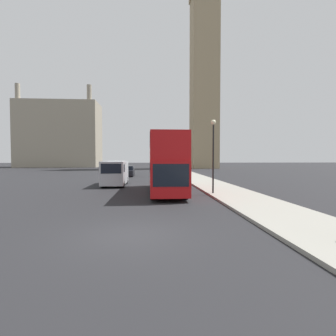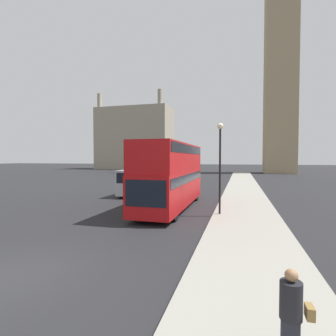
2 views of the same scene
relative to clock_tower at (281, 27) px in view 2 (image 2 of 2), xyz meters
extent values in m
plane|color=black|center=(-15.49, -60.99, -34.13)|extent=(300.00, 300.00, 0.00)
cube|color=gray|center=(-8.58, -60.99, -34.05)|extent=(3.82, 120.00, 0.15)
cube|color=tan|center=(0.00, 0.00, -11.34)|extent=(6.93, 6.93, 45.58)
cube|color=#9E937F|center=(-42.51, 13.50, -24.20)|extent=(23.87, 11.45, 19.86)
cylinder|color=#9E937F|center=(-52.65, 8.63, -12.08)|extent=(1.37, 1.37, 4.37)
cylinder|color=#9E937F|center=(-32.36, 8.63, -12.08)|extent=(1.37, 1.37, 4.37)
cube|color=#B71114|center=(-13.53, -49.48, -32.69)|extent=(2.48, 10.52, 2.29)
cube|color=#B71114|center=(-13.53, -49.48, -30.60)|extent=(2.48, 10.31, 1.89)
cube|color=black|center=(-13.53, -49.48, -31.97)|extent=(2.52, 10.10, 0.55)
cube|color=black|center=(-13.53, -49.48, -30.04)|extent=(2.52, 9.89, 0.55)
cube|color=black|center=(-13.53, -54.75, -32.42)|extent=(2.19, 0.03, 1.38)
cylinder|color=black|center=(-14.43, -53.16, -33.61)|extent=(0.70, 1.04, 1.04)
cylinder|color=black|center=(-12.64, -53.16, -33.61)|extent=(0.70, 1.04, 1.04)
cylinder|color=black|center=(-14.43, -45.80, -33.61)|extent=(0.70, 1.04, 1.04)
cylinder|color=black|center=(-12.64, -45.80, -33.61)|extent=(0.70, 1.04, 1.04)
cube|color=#B2B7BC|center=(-18.24, -43.76, -32.81)|extent=(2.13, 5.90, 2.22)
cube|color=black|center=(-18.24, -46.72, -32.32)|extent=(1.81, 0.02, 0.89)
cube|color=black|center=(-18.24, -45.68, -32.32)|extent=(2.16, 1.06, 0.71)
cylinder|color=black|center=(-19.04, -45.77, -33.75)|extent=(0.53, 0.76, 0.76)
cylinder|color=black|center=(-17.44, -45.77, -33.75)|extent=(0.53, 0.76, 0.76)
cylinder|color=black|center=(-19.04, -41.75, -33.75)|extent=(0.53, 0.76, 0.76)
cylinder|color=black|center=(-17.44, -41.75, -33.75)|extent=(0.53, 0.76, 0.76)
cylinder|color=black|center=(-8.14, -62.62, -32.92)|extent=(0.35, 0.35, 0.60)
sphere|color=#9E704C|center=(-8.14, -62.62, -32.52)|extent=(0.21, 0.21, 0.21)
cube|color=olive|center=(-7.86, -62.62, -33.07)|extent=(0.12, 0.24, 0.20)
cylinder|color=black|center=(-10.10, -51.24, -31.45)|extent=(0.12, 0.12, 5.06)
sphere|color=beige|center=(-10.10, -51.24, -28.73)|extent=(0.36, 0.36, 0.36)
cube|color=black|center=(-18.04, -30.21, -33.58)|extent=(1.70, 4.77, 0.79)
cube|color=black|center=(-18.04, -30.09, -32.87)|extent=(1.53, 2.29, 0.62)
cylinder|color=black|center=(-18.70, -31.74, -33.82)|extent=(0.37, 0.61, 0.61)
cylinder|color=black|center=(-17.38, -31.74, -33.82)|extent=(0.37, 0.61, 0.61)
cylinder|color=black|center=(-18.70, -28.69, -33.82)|extent=(0.37, 0.61, 0.61)
cylinder|color=black|center=(-17.38, -28.69, -33.82)|extent=(0.37, 0.61, 0.61)
camera|label=1|loc=(-14.83, -70.35, -31.39)|focal=28.00mm
camera|label=2|loc=(-8.94, -67.10, -30.65)|focal=28.00mm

